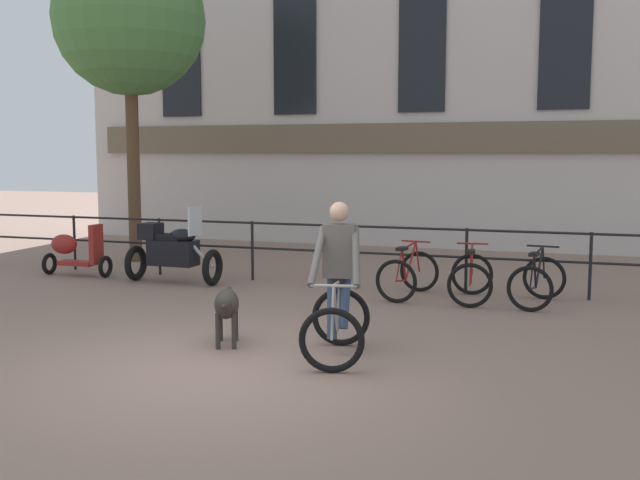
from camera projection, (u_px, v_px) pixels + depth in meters
name	position (u px, v px, depth m)	size (l,w,h in m)	color
ground_plane	(212.00, 369.00, 7.78)	(60.00, 60.00, 0.00)	#8E7060
canal_railing	(354.00, 245.00, 12.58)	(15.05, 0.05, 1.05)	black
cyclist_with_bike	(338.00, 287.00, 8.24)	(0.92, 1.29, 1.70)	black
dog	(226.00, 305.00, 8.67)	(0.51, 0.99, 0.68)	#332D28
parked_motorcycle	(172.00, 251.00, 12.92)	(1.64, 0.64, 1.35)	black
parked_bicycle_near_lamp	(408.00, 274.00, 11.65)	(0.80, 1.19, 0.86)	black
parked_bicycle_mid_left	(471.00, 278.00, 11.34)	(0.77, 1.17, 0.86)	black
parked_bicycle_mid_right	(537.00, 281.00, 11.03)	(0.81, 1.19, 0.86)	black
parked_scooter	(75.00, 251.00, 13.67)	(1.29, 0.43, 0.96)	black
tree_canalside_left	(129.00, 20.00, 15.09)	(3.06, 3.06, 6.46)	brown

